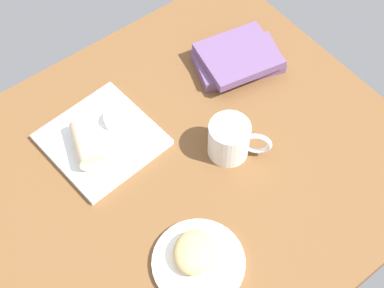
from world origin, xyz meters
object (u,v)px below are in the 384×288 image
Objects in this scene: breakfast_wrap at (87,143)px; scone_pastry at (194,252)px; round_plate at (199,263)px; book_stack at (238,59)px; coffee_mug at (231,139)px; sauce_cup at (116,119)px; square_plate at (102,140)px.

scone_pastry is at bearing -65.38° from breakfast_wrap.
round_plate is at bearing -65.61° from breakfast_wrap.
round_plate is at bearing 41.30° from book_stack.
coffee_mug is (-26.43, 19.34, 0.35)cm from breakfast_wrap.
sauce_cup is at bearing -98.54° from round_plate.
book_stack is at bearing -134.37° from coffee_mug.
sauce_cup is (-5.20, -1.60, 2.09)cm from square_plate.
coffee_mug reaches higher than breakfast_wrap.
coffee_mug is at bearing -142.68° from round_plate.
scone_pastry reaches higher than round_plate.
scone_pastry is 28.14cm from coffee_mug.
breakfast_wrap is 0.90× the size of coffee_mug.
book_stack is 26.68cm from coffee_mug.
round_plate is 29.28cm from coffee_mug.
round_plate is 3.26cm from scone_pastry.
book_stack reaches higher than round_plate.
scone_pastry reaches higher than sauce_cup.
square_plate reaches higher than round_plate.
coffee_mug is at bearing 45.63° from book_stack.
book_stack reaches higher than sauce_cup.
round_plate is 1.54× the size of coffee_mug.
coffee_mug reaches higher than book_stack.
coffee_mug reaches higher than round_plate.
coffee_mug is at bearing -17.06° from breakfast_wrap.
breakfast_wrap is at bearing -84.51° from scone_pastry.
book_stack is at bearing 174.86° from sauce_cup.
square_plate is at bearing 17.07° from sauce_cup.
scone_pastry is 1.80× the size of sauce_cup.
breakfast_wrap is (9.37, 2.88, 1.75)cm from sauce_cup.
square_plate is 5.83cm from sauce_cup.
square_plate is 40.94cm from book_stack.
sauce_cup is (-5.96, -38.33, -0.73)cm from scone_pastry.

